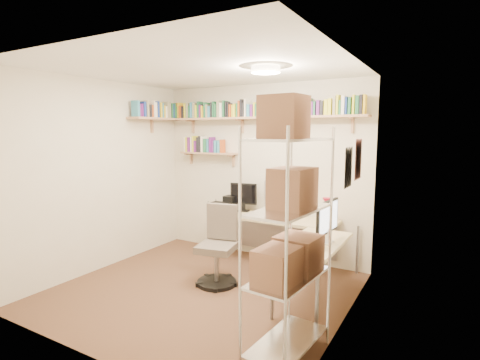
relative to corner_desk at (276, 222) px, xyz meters
name	(u,v)px	position (x,y,z in m)	size (l,w,h in m)	color
ground	(202,291)	(-0.47, -0.99, -0.66)	(3.20, 3.20, 0.00)	#4E2F21
room_shell	(200,157)	(-0.47, -0.99, 0.89)	(3.24, 3.04, 2.52)	beige
wall_shelves	(229,118)	(-0.89, 0.30, 1.37)	(3.12, 1.09, 0.80)	tan
corner_desk	(276,222)	(0.00, 0.00, 0.00)	(2.05, 1.73, 1.16)	#D2BC88
office_chair	(218,251)	(-0.44, -0.70, -0.26)	(0.51, 0.51, 0.95)	black
wire_rack	(289,216)	(0.88, -1.72, 0.52)	(0.46, 0.84, 2.09)	silver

